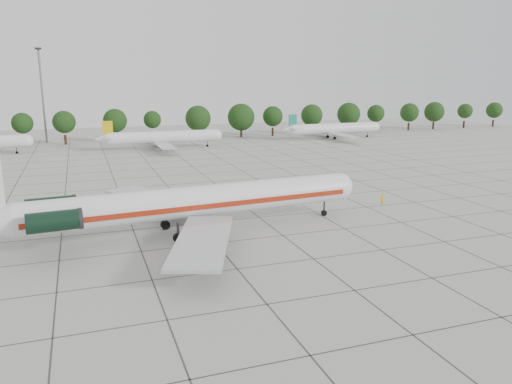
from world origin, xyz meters
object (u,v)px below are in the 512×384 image
ground_crew (382,200)px  bg_airliner_c (163,137)px  main_airliner (176,203)px  bg_airliner_d (334,129)px  floodlight_mast (42,90)px

ground_crew → bg_airliner_c: (-20.09, 67.19, 2.12)m
main_airliner → bg_airliner_c: (9.96, 71.23, -0.89)m
main_airliner → ground_crew: bearing=2.7°
ground_crew → main_airliner: bearing=-2.4°
bg_airliner_d → main_airliner: bearing=-128.6°
main_airliner → bg_airliner_d: size_ratio=1.62×
bg_airliner_c → main_airliner: bearing=-98.0°
ground_crew → floodlight_mast: bearing=-72.1°
main_airliner → bg_airliner_c: 71.93m
floodlight_mast → ground_crew: bearing=-62.0°
floodlight_mast → bg_airliner_d: bearing=-13.8°
bg_airliner_c → bg_airliner_d: bearing=5.5°
bg_airliner_c → bg_airliner_d: 51.16m
main_airliner → bg_airliner_d: (60.88, 76.17, -0.89)m
bg_airliner_d → floodlight_mast: (-79.49, 19.57, 11.37)m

